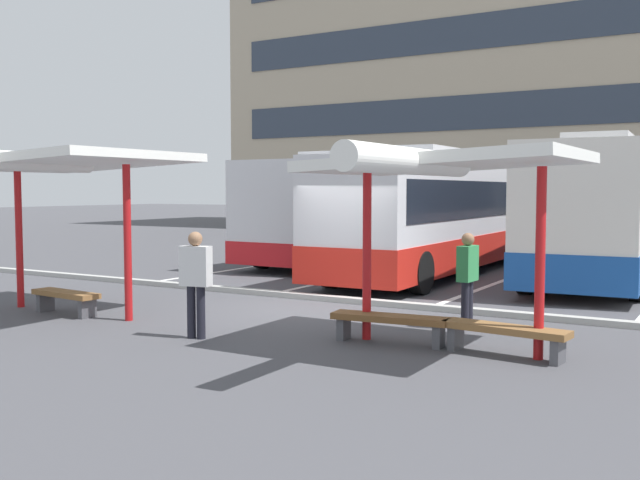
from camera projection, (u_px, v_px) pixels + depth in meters
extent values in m
plane|color=#47474C|center=(316.00, 308.00, 14.74)|extent=(160.00, 160.00, 0.00)
cube|color=tan|center=(606.00, 48.00, 42.04)|extent=(43.49, 14.22, 21.14)
cube|color=#2D3847|center=(577.00, 191.00, 36.48)|extent=(40.01, 0.08, 1.86)
cube|color=#2D3847|center=(579.00, 106.00, 36.18)|extent=(40.01, 0.08, 1.86)
cube|color=#2D3847|center=(582.00, 19.00, 35.89)|extent=(40.01, 0.08, 1.86)
cube|color=silver|center=(356.00, 209.00, 24.83)|extent=(2.71, 10.97, 2.96)
cube|color=red|center=(356.00, 242.00, 24.91)|extent=(2.75, 11.01, 0.65)
cube|color=black|center=(356.00, 194.00, 24.80)|extent=(2.72, 10.10, 0.90)
cube|color=black|center=(422.00, 197.00, 29.40)|extent=(2.15, 0.13, 1.78)
cube|color=silver|center=(336.00, 158.00, 23.56)|extent=(1.52, 2.23, 0.36)
cylinder|color=black|center=(379.00, 238.00, 28.78)|extent=(0.32, 1.01, 1.00)
cylinder|color=black|center=(431.00, 240.00, 27.59)|extent=(0.32, 1.01, 1.00)
cylinder|color=black|center=(262.00, 252.00, 22.25)|extent=(0.32, 1.01, 1.00)
cylinder|color=black|center=(325.00, 255.00, 21.06)|extent=(0.32, 1.01, 1.00)
cube|color=silver|center=(439.00, 213.00, 20.97)|extent=(2.79, 12.03, 2.91)
cube|color=red|center=(439.00, 248.00, 21.04)|extent=(2.83, 12.07, 0.86)
cube|color=black|center=(440.00, 199.00, 20.94)|extent=(2.80, 11.07, 0.99)
cube|color=black|center=(497.00, 199.00, 26.13)|extent=(2.23, 0.13, 1.74)
cube|color=silver|center=(421.00, 154.00, 19.56)|extent=(1.57, 2.23, 0.36)
cylinder|color=black|center=(451.00, 244.00, 25.44)|extent=(0.32, 1.01, 1.00)
cylinder|color=black|center=(518.00, 247.00, 24.30)|extent=(0.32, 1.01, 1.00)
cylinder|color=black|center=(331.00, 267.00, 17.82)|extent=(0.32, 1.01, 1.00)
cylinder|color=black|center=(421.00, 273.00, 16.67)|extent=(0.32, 1.01, 1.00)
cube|color=silver|center=(604.00, 210.00, 19.88)|extent=(3.22, 11.83, 3.17)
cube|color=#194C9E|center=(602.00, 253.00, 19.96)|extent=(3.27, 11.87, 0.81)
cube|color=black|center=(604.00, 194.00, 19.85)|extent=(3.20, 10.89, 1.19)
cube|color=black|center=(623.00, 194.00, 25.00)|extent=(2.27, 0.21, 1.90)
cube|color=silver|center=(599.00, 141.00, 18.46)|extent=(1.67, 2.28, 0.36)
cylinder|color=black|center=(579.00, 247.00, 24.28)|extent=(0.36, 1.02, 1.00)
cylinder|color=black|center=(526.00, 272.00, 16.75)|extent=(0.36, 1.02, 1.00)
cylinder|color=black|center=(638.00, 278.00, 15.66)|extent=(0.36, 1.02, 1.00)
cube|color=white|center=(297.00, 260.00, 24.96)|extent=(0.16, 14.00, 0.01)
cube|color=white|center=(401.00, 266.00, 22.99)|extent=(0.16, 14.00, 0.01)
cube|color=white|center=(524.00, 273.00, 21.02)|extent=(0.16, 14.00, 0.01)
cylinder|color=red|center=(19.00, 237.00, 14.82)|extent=(0.14, 0.14, 2.86)
cylinder|color=red|center=(128.00, 243.00, 13.28)|extent=(0.14, 0.14, 2.86)
cube|color=white|center=(68.00, 162.00, 13.95)|extent=(4.05, 3.38, 0.34)
cube|color=brown|center=(66.00, 294.00, 14.00)|extent=(1.66, 0.57, 0.10)
cube|color=#4C4C51|center=(46.00, 302.00, 14.40)|extent=(0.15, 0.35, 0.35)
cube|color=#4C4C51|center=(87.00, 309.00, 13.62)|extent=(0.15, 0.35, 0.35)
cylinder|color=red|center=(367.00, 255.00, 11.61)|extent=(0.14, 0.14, 2.73)
cylinder|color=red|center=(540.00, 264.00, 10.23)|extent=(0.14, 0.14, 2.73)
cube|color=white|center=(449.00, 162.00, 10.82)|extent=(3.73, 3.10, 0.32)
cylinder|color=white|center=(411.00, 161.00, 9.62)|extent=(0.36, 3.72, 0.36)
cube|color=brown|center=(390.00, 318.00, 11.35)|extent=(1.89, 0.62, 0.10)
cube|color=#4C4C51|center=(344.00, 328.00, 11.68)|extent=(0.16, 0.35, 0.35)
cube|color=#4C4C51|center=(439.00, 337.00, 11.04)|extent=(0.16, 0.35, 0.35)
cube|color=brown|center=(505.00, 329.00, 10.47)|extent=(1.88, 0.62, 0.10)
cube|color=#4C4C51|center=(456.00, 338.00, 10.95)|extent=(0.16, 0.35, 0.35)
cube|color=#4C4C51|center=(558.00, 352.00, 10.02)|extent=(0.16, 0.35, 0.35)
cube|color=#ADADA8|center=(339.00, 299.00, 15.56)|extent=(44.00, 0.24, 0.12)
cylinder|color=black|center=(465.00, 305.00, 12.56)|extent=(0.14, 0.14, 0.82)
cylinder|color=black|center=(469.00, 304.00, 12.70)|extent=(0.14, 0.14, 0.82)
cube|color=#338C4C|center=(468.00, 263.00, 12.58)|extent=(0.25, 0.49, 0.61)
sphere|color=#936B4C|center=(468.00, 239.00, 12.55)|extent=(0.22, 0.22, 0.22)
cylinder|color=black|center=(201.00, 312.00, 11.71)|extent=(0.14, 0.14, 0.86)
cylinder|color=black|center=(191.00, 312.00, 11.77)|extent=(0.14, 0.14, 0.86)
cube|color=silver|center=(196.00, 266.00, 11.69)|extent=(0.53, 0.31, 0.64)
sphere|color=#936B4C|center=(195.00, 239.00, 11.66)|extent=(0.23, 0.23, 0.23)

